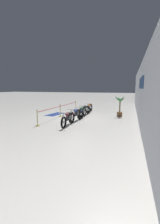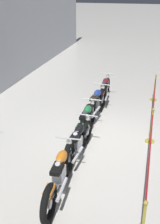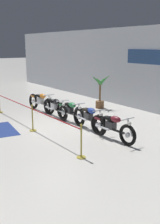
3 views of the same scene
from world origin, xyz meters
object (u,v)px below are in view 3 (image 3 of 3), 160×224
Objects in this scene: potted_palm_left_of_row at (100,91)px; stanchion_mid_left at (33,122)px; motorcycle_maroon_4 at (112,127)px; stanchion_far_left at (17,107)px; motorcycle_green_2 at (70,112)px; floor_banner at (2,129)px; motorcycle_blue_3 at (89,118)px; stanchion_mid_right at (81,146)px; motorcycle_black_1 at (55,107)px; motorcycle_orange_0 at (41,102)px.

potted_palm_left_of_row is 5.06m from stanchion_mid_left.
potted_palm_left_of_row is at bearing 145.90° from motorcycle_maroon_4.
motorcycle_maroon_4 is at bearing 24.22° from stanchion_far_left.
motorcycle_green_2 is 2.93m from floor_banner.
potted_palm_left_of_row is (-4.29, 2.90, 0.47)m from motorcycle_maroon_4.
motorcycle_maroon_4 is 1.23× the size of potted_palm_left_of_row.
potted_palm_left_of_row is at bearing 117.91° from motorcycle_green_2.
motorcycle_blue_3 is at bearing 0.19° from motorcycle_green_2.
stanchion_mid_right reaches higher than floor_banner.
motorcycle_black_1 is 2.99m from potted_palm_left_of_row.
motorcycle_green_2 is 3.27m from potted_palm_left_of_row.
motorcycle_orange_0 is at bearing 163.49° from stanchion_mid_right.
stanchion_mid_left reaches higher than motorcycle_green_2.
potted_palm_left_of_row reaches higher than floor_banner.
motorcycle_blue_3 is at bearing -44.75° from potted_palm_left_of_row.
motorcycle_orange_0 is at bearing -179.83° from motorcycle_black_1.
stanchion_far_left and stanchion_mid_right have the same top height.
motorcycle_maroon_4 is (2.77, -0.04, -0.01)m from motorcycle_green_2.
motorcycle_green_2 reaches higher than motorcycle_black_1.
stanchion_mid_left is at bearing 54.89° from floor_banner.
potted_palm_left_of_row is (1.05, 2.93, 0.46)m from motorcycle_orange_0.
motorcycle_blue_3 reaches higher than floor_banner.
motorcycle_maroon_4 is 1.96m from stanchion_mid_right.
stanchion_mid_right reaches higher than motorcycle_green_2.
motorcycle_black_1 is 2.27m from stanchion_mid_left.
motorcycle_blue_3 is 3.25m from stanchion_far_left.
stanchion_mid_left is (-2.58, -1.82, -0.11)m from motorcycle_maroon_4.
potted_palm_left_of_row is at bearing 109.89° from stanchion_mid_left.
potted_palm_left_of_row is 1.75× the size of stanchion_mid_left.
motorcycle_orange_0 is 3.36m from floor_banner.
motorcycle_maroon_4 is (1.41, -0.05, -0.01)m from motorcycle_blue_3.
stanchion_far_left reaches higher than motorcycle_maroon_4.
stanchion_far_left is at bearing 180.00° from stanchion_mid_right.
potted_palm_left_of_row is (-2.88, 2.86, 0.46)m from motorcycle_blue_3.
motorcycle_orange_0 is at bearing -178.87° from motorcycle_blue_3.
stanchion_mid_right is at bearing -16.51° from motorcycle_orange_0.
motorcycle_maroon_4 is at bearing 111.28° from stanchion_mid_right.
motorcycle_green_2 is 2.77m from motorcycle_maroon_4.
motorcycle_blue_3 is 0.33× the size of stanchion_far_left.
stanchion_far_left reaches higher than motorcycle_green_2.
motorcycle_green_2 is at bearing 84.20° from floor_banner.
floor_banner is at bearing -103.65° from motorcycle_green_2.
floor_banner is (-4.17, -0.94, -0.35)m from stanchion_mid_right.
motorcycle_orange_0 is 1.04× the size of motorcycle_maroon_4.
motorcycle_orange_0 is 1.00× the size of motorcycle_black_1.
stanchion_far_left is (1.28, -1.79, 0.21)m from motorcycle_orange_0.
stanchion_far_left is (-0.09, -1.80, 0.24)m from motorcycle_black_1.
motorcycle_blue_3 is 2.83m from stanchion_mid_right.
motorcycle_blue_3 is at bearing 61.80° from floor_banner.
motorcycle_orange_0 is at bearing -109.71° from potted_palm_left_of_row.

